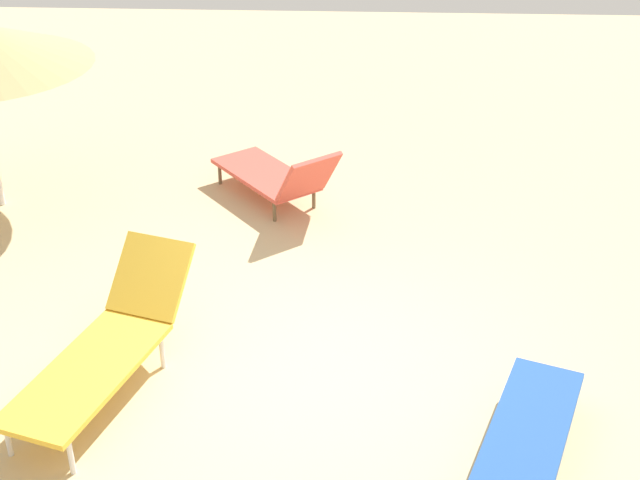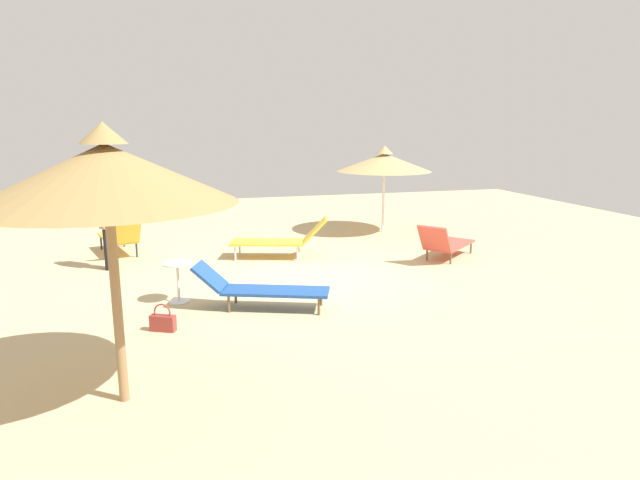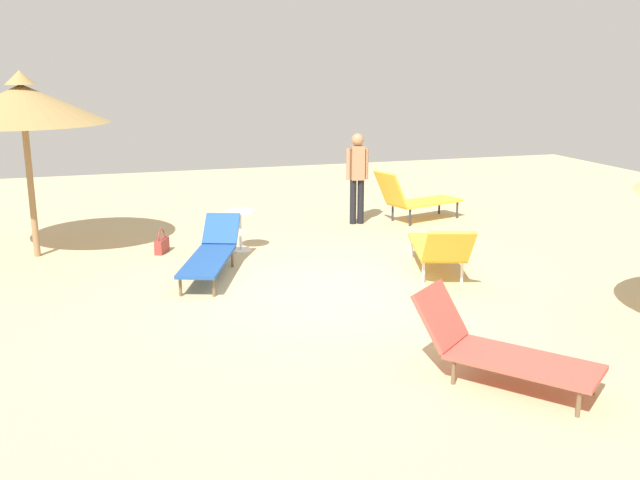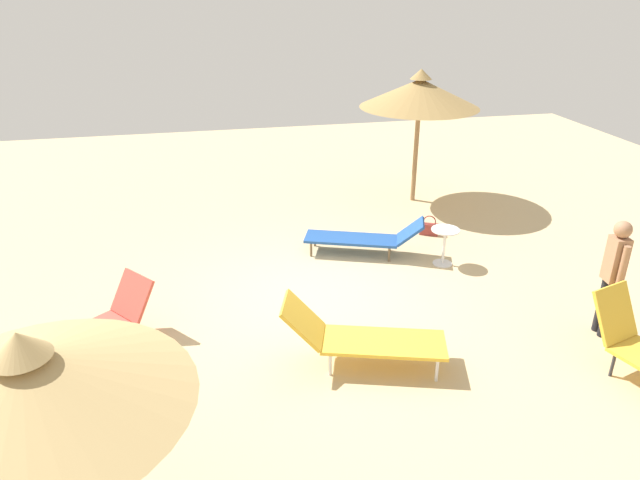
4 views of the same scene
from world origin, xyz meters
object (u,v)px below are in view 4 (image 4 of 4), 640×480
Objects in this scene: parasol_umbrella_front at (28,381)px; side_table_round at (445,241)px; handbag at (429,228)px; parasol_umbrella_near_right at (420,93)px; lounge_chair_back at (360,336)px; lounge_chair_center at (366,237)px; lounge_chair_far_left at (95,327)px; person_standing_edge at (613,271)px.

parasol_umbrella_front is 3.70× the size of side_table_round.
side_table_round is at bearing 78.92° from handbag.
lounge_chair_back is at bearing 63.12° from parasol_umbrella_near_right.
lounge_chair_back is 4.66m from handbag.
lounge_chair_back is at bearing 47.92° from side_table_round.
lounge_chair_center is (-4.38, -5.45, -1.59)m from parasol_umbrella_front.
lounge_chair_far_left is 1.03× the size of person_standing_edge.
handbag is at bearing 78.67° from parasol_umbrella_near_right.
handbag is at bearing -134.27° from parasol_umbrella_front.
side_table_round is (0.66, 3.30, -2.02)m from parasol_umbrella_near_right.
handbag is at bearing -123.63° from lounge_chair_back.
person_standing_edge is at bearing 117.62° from side_table_round.
lounge_chair_center reaches higher than handbag.
lounge_chair_center is at bearing 21.66° from handbag.
side_table_round is at bearing -132.08° from lounge_chair_back.
parasol_umbrella_front is 1.44× the size of person_standing_edge.
parasol_umbrella_front reaches higher than handbag.
person_standing_edge is at bearing 179.49° from lounge_chair_back.
lounge_chair_far_left is 2.64× the size of side_table_round.
parasol_umbrella_near_right is 4.33× the size of side_table_round.
handbag is (-2.58, -3.87, -0.30)m from lounge_chair_back.
parasol_umbrella_front is 7.39m from person_standing_edge.
parasol_umbrella_front is 8.65m from handbag.
parasol_umbrella_front is 6.12× the size of handbag.
side_table_round is (0.26, 1.30, 0.33)m from handbag.
lounge_chair_far_left reaches higher than lounge_chair_center.
lounge_chair_center is 1.23× the size of lounge_chair_far_left.
person_standing_edge reaches higher than lounge_chair_far_left.
parasol_umbrella_front is 7.17m from lounge_chair_center.
handbag is at bearing -101.08° from side_table_round.
parasol_umbrella_near_right is at bearing -116.88° from lounge_chair_back.
lounge_chair_far_left is (0.17, -3.28, -1.57)m from parasol_umbrella_front.
lounge_chair_back reaches higher than lounge_chair_center.
person_standing_edge is 2.99m from side_table_round.
parasol_umbrella_near_right is at bearing -143.61° from lounge_chair_far_left.
lounge_chair_center is 5.38× the size of handbag.
lounge_chair_far_left is (6.48, 4.78, -2.12)m from parasol_umbrella_near_right.
lounge_chair_back is at bearing 162.61° from lounge_chair_far_left.
lounge_chair_center is at bearing -107.74° from lounge_chair_back.
parasol_umbrella_front is at bearing 93.03° from lounge_chair_far_left.
parasol_umbrella_near_right reaches higher than parasol_umbrella_front.
person_standing_edge is 2.57× the size of side_table_round.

